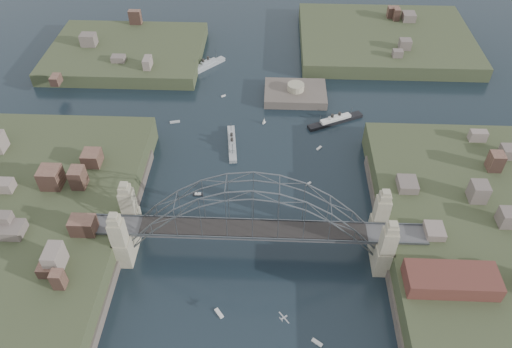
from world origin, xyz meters
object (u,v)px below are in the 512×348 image
at_px(bridge, 253,218).
at_px(ocean_liner, 335,121).
at_px(naval_cruiser_far, 206,66).
at_px(naval_cruiser_near, 232,143).
at_px(wharf_shed, 452,280).
at_px(fort_island, 295,98).

xyz_separation_m(bridge, ocean_liner, (25.23, 55.35, -11.56)).
bearing_deg(bridge, naval_cruiser_far, 104.17).
bearing_deg(ocean_liner, naval_cruiser_near, -158.25).
xyz_separation_m(naval_cruiser_far, ocean_liner, (47.61, -33.25, -0.18)).
distance_m(wharf_shed, naval_cruiser_near, 77.29).
relative_size(naval_cruiser_near, ocean_liner, 0.92).
distance_m(bridge, naval_cruiser_far, 92.09).
height_order(naval_cruiser_near, naval_cruiser_far, naval_cruiser_far).
xyz_separation_m(wharf_shed, ocean_liner, (-18.77, 69.35, -9.23)).
relative_size(bridge, naval_cruiser_far, 5.61).
distance_m(naval_cruiser_near, naval_cruiser_far, 48.74).
bearing_deg(fort_island, wharf_shed, -69.15).
bearing_deg(wharf_shed, fort_island, 110.85).
height_order(fort_island, naval_cruiser_far, naval_cruiser_far).
relative_size(bridge, ocean_liner, 4.36).
bearing_deg(naval_cruiser_near, wharf_shed, -46.68).
relative_size(naval_cruiser_far, ocean_liner, 0.78).
bearing_deg(naval_cruiser_far, fort_island, -28.41).
relative_size(naval_cruiser_near, naval_cruiser_far, 1.19).
bearing_deg(bridge, fort_island, 80.27).
xyz_separation_m(fort_island, naval_cruiser_near, (-20.65, -28.17, 1.16)).
distance_m(fort_island, wharf_shed, 90.48).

